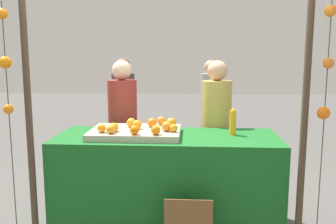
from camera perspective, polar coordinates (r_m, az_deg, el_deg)
name	(u,v)px	position (r m, az deg, el deg)	size (l,w,h in m)	color
stall_counter	(167,182)	(3.55, -0.16, -10.88)	(2.07, 0.79, 0.91)	#196023
orange_tray	(136,132)	(3.43, -5.08, -3.20)	(0.83, 0.59, 0.06)	#B2AD99
orange_0	(161,121)	(3.62, -1.07, -1.36)	(0.08, 0.08, 0.08)	orange
orange_1	(137,125)	(3.43, -4.84, -1.97)	(0.09, 0.09, 0.09)	orange
orange_2	(102,128)	(3.32, -10.32, -2.48)	(0.08, 0.08, 0.08)	orange
orange_3	(131,123)	(3.51, -5.76, -1.68)	(0.09, 0.09, 0.09)	orange
orange_4	(114,127)	(3.34, -8.41, -2.36)	(0.08, 0.08, 0.08)	orange
orange_5	(171,122)	(3.51, 0.52, -1.64)	(0.09, 0.09, 0.09)	orange
orange_6	(152,123)	(3.51, -2.52, -1.67)	(0.09, 0.09, 0.09)	orange
orange_7	(166,126)	(3.32, -0.31, -2.26)	(0.09, 0.09, 0.09)	orange
orange_8	(111,129)	(3.26, -8.91, -2.68)	(0.08, 0.08, 0.08)	orange
orange_9	(174,128)	(3.29, 0.87, -2.52)	(0.07, 0.07, 0.07)	orange
orange_10	(134,130)	(3.19, -5.25, -2.81)	(0.08, 0.08, 0.08)	orange
orange_11	(156,130)	(3.18, -1.94, -2.82)	(0.08, 0.08, 0.08)	orange
juice_bottle	(233,123)	(3.49, 10.06, -1.63)	(0.06, 0.06, 0.25)	orange
vendor_left	(123,137)	(4.13, -7.02, -3.90)	(0.32, 0.32, 1.60)	maroon
vendor_right	(216,139)	(4.03, 7.48, -4.24)	(0.32, 0.32, 1.60)	tan
crowd_person_0	(210,113)	(5.84, 6.57, -0.22)	(0.32, 0.32, 1.57)	#99999E
crowd_person_1	(124,119)	(5.27, -6.91, -1.05)	(0.32, 0.32, 1.61)	#333338
canopy_post_left	(29,114)	(3.23, -20.89, -0.36)	(0.06, 0.06, 2.34)	#473828
canopy_post_right	(305,117)	(3.07, 20.52, -0.79)	(0.06, 0.06, 2.34)	#473828
garland_strand_left	(5,64)	(3.25, -24.03, 6.87)	(0.10, 0.11, 2.08)	#2D4C23
garland_strand_right	(327,73)	(3.03, 23.49, 5.55)	(0.10, 0.10, 2.08)	#2D4C23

